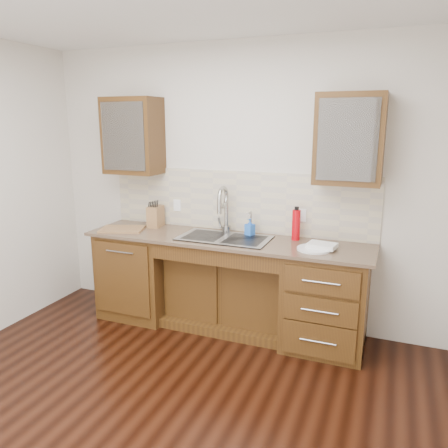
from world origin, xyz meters
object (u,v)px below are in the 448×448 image
at_px(water_bottle, 296,225).
at_px(plate, 314,249).
at_px(knife_block, 156,216).
at_px(cutting_board, 122,229).
at_px(soap_bottle, 250,227).

height_order(water_bottle, plate, water_bottle).
distance_m(plate, knife_block, 1.69).
bearing_deg(cutting_board, soap_bottle, 11.57).
height_order(water_bottle, cutting_board, water_bottle).
relative_size(water_bottle, cutting_board, 0.68).
xyz_separation_m(water_bottle, knife_block, (-1.45, -0.02, -0.03)).
relative_size(plate, knife_block, 1.36).
distance_m(plate, cutting_board, 1.91).
relative_size(soap_bottle, cutting_board, 0.40).
distance_m(soap_bottle, plate, 0.70).
bearing_deg(plate, cutting_board, -179.52).
relative_size(knife_block, cutting_board, 0.52).
height_order(soap_bottle, water_bottle, water_bottle).
height_order(soap_bottle, cutting_board, soap_bottle).
xyz_separation_m(soap_bottle, cutting_board, (-1.26, -0.26, -0.07)).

